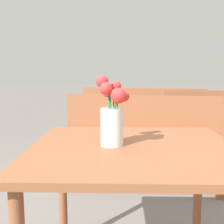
% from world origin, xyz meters
% --- Properties ---
extents(table_front, '(0.98, 0.91, 0.75)m').
position_xyz_m(table_front, '(0.00, 0.00, 0.65)').
color(table_front, brown).
rests_on(table_front, ground_plane).
extents(flower_vase, '(0.15, 0.16, 0.32)m').
position_xyz_m(flower_vase, '(-0.10, 0.01, 0.87)').
color(flower_vase, silver).
rests_on(flower_vase, table_front).
extents(bench_middle, '(1.54, 0.51, 0.85)m').
position_xyz_m(bench_middle, '(0.06, 1.37, 0.46)').
color(bench_middle, brown).
rests_on(bench_middle, ground_plane).
extents(bench_far, '(1.70, 0.59, 0.85)m').
position_xyz_m(bench_far, '(0.11, 2.63, 0.46)').
color(bench_far, brown).
rests_on(bench_far, ground_plane).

